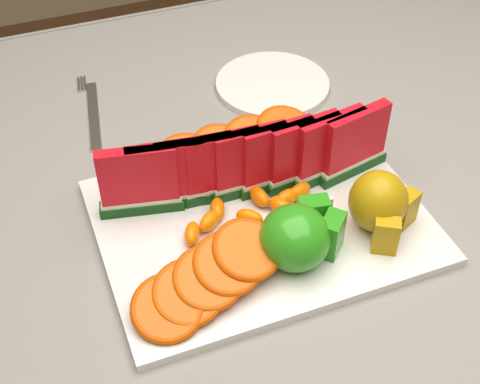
{
  "coord_description": "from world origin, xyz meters",
  "views": [
    {
      "loc": [
        -0.2,
        -0.6,
        1.37
      ],
      "look_at": [
        0.01,
        -0.05,
        0.81
      ],
      "focal_mm": 50.0,
      "sensor_mm": 36.0,
      "label": 1
    }
  ],
  "objects": [
    {
      "name": "platter",
      "position": [
        0.04,
        -0.07,
        0.76
      ],
      "size": [
        0.4,
        0.3,
        0.01
      ],
      "color": "silver",
      "rests_on": "tablecloth"
    },
    {
      "name": "table",
      "position": [
        0.0,
        0.0,
        0.65
      ],
      "size": [
        1.4,
        0.9,
        0.75
      ],
      "color": "#492A1C",
      "rests_on": "ground"
    },
    {
      "name": "side_plate",
      "position": [
        0.17,
        0.21,
        0.76
      ],
      "size": [
        0.22,
        0.22,
        0.01
      ],
      "color": "silver",
      "rests_on": "tablecloth"
    },
    {
      "name": "pear_cluster",
      "position": [
        0.16,
        -0.13,
        0.81
      ],
      "size": [
        0.09,
        0.1,
        0.08
      ],
      "color": "#A37904",
      "rests_on": "platter"
    },
    {
      "name": "fork",
      "position": [
        -0.11,
        0.24,
        0.76
      ],
      "size": [
        0.04,
        0.2,
        0.0
      ],
      "color": "silver",
      "rests_on": "tablecloth"
    },
    {
      "name": "watermelon_row",
      "position": [
        0.04,
        -0.01,
        0.82
      ],
      "size": [
        0.39,
        0.07,
        0.1
      ],
      "color": "#0C3D11",
      "rests_on": "platter"
    },
    {
      "name": "tablecloth",
      "position": [
        0.0,
        0.0,
        0.72
      ],
      "size": [
        1.53,
        1.03,
        0.2
      ],
      "color": "gray",
      "rests_on": "table"
    },
    {
      "name": "orange_fan_back",
      "position": [
        0.03,
        0.06,
        0.79
      ],
      "size": [
        0.29,
        0.11,
        0.04
      ],
      "color": "red",
      "rests_on": "platter"
    },
    {
      "name": "apple_cluster",
      "position": [
        0.05,
        -0.14,
        0.8
      ],
      "size": [
        0.12,
        0.11,
        0.08
      ],
      "color": "#148211",
      "rests_on": "platter"
    },
    {
      "name": "orange_fan_front",
      "position": [
        -0.06,
        -0.15,
        0.8
      ],
      "size": [
        0.2,
        0.13,
        0.05
      ],
      "color": "red",
      "rests_on": "platter"
    },
    {
      "name": "tangerine_segments",
      "position": [
        0.03,
        -0.06,
        0.78
      ],
      "size": [
        0.19,
        0.07,
        0.02
      ],
      "color": "#E55408",
      "rests_on": "platter"
    }
  ]
}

